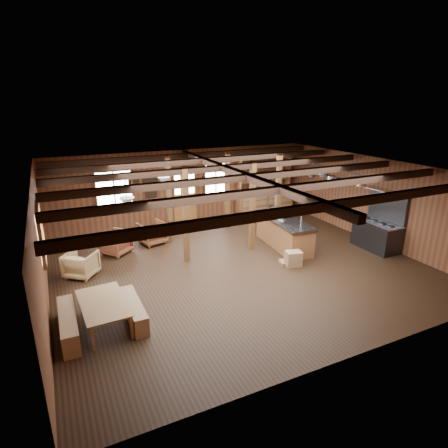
{
  "coord_description": "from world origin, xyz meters",
  "views": [
    {
      "loc": [
        -4.59,
        -8.75,
        4.58
      ],
      "look_at": [
        -0.28,
        0.36,
        1.2
      ],
      "focal_mm": 30.0,
      "sensor_mm": 36.0,
      "label": 1
    }
  ],
  "objects_px": {
    "commercial_range": "(378,230)",
    "armchair_b": "(152,233)",
    "dining_table": "(106,314)",
    "kitchen_island": "(284,232)",
    "armchair_c": "(81,264)",
    "armchair_a": "(116,243)"
  },
  "relations": [
    {
      "from": "kitchen_island",
      "to": "armchair_c",
      "type": "height_order",
      "value": "kitchen_island"
    },
    {
      "from": "commercial_range",
      "to": "armchair_a",
      "type": "relative_size",
      "value": 2.38
    },
    {
      "from": "armchair_a",
      "to": "armchair_b",
      "type": "height_order",
      "value": "armchair_b"
    },
    {
      "from": "kitchen_island",
      "to": "armchair_a",
      "type": "relative_size",
      "value": 3.23
    },
    {
      "from": "dining_table",
      "to": "commercial_range",
      "type": "bearing_deg",
      "value": -87.91
    },
    {
      "from": "dining_table",
      "to": "armchair_a",
      "type": "bearing_deg",
      "value": -15.76
    },
    {
      "from": "commercial_range",
      "to": "dining_table",
      "type": "xyz_separation_m",
      "value": [
        -8.55,
        -0.76,
        -0.33
      ]
    },
    {
      "from": "armchair_a",
      "to": "dining_table",
      "type": "bearing_deg",
      "value": 38.25
    },
    {
      "from": "kitchen_island",
      "to": "armchair_c",
      "type": "bearing_deg",
      "value": -179.95
    },
    {
      "from": "kitchen_island",
      "to": "dining_table",
      "type": "height_order",
      "value": "kitchen_island"
    },
    {
      "from": "dining_table",
      "to": "armchair_c",
      "type": "distance_m",
      "value": 2.72
    },
    {
      "from": "kitchen_island",
      "to": "commercial_range",
      "type": "xyz_separation_m",
      "value": [
        2.62,
        -1.42,
        0.14
      ]
    },
    {
      "from": "dining_table",
      "to": "armchair_c",
      "type": "xyz_separation_m",
      "value": [
        -0.24,
        2.7,
        0.06
      ]
    },
    {
      "from": "dining_table",
      "to": "armchair_b",
      "type": "distance_m",
      "value": 4.78
    },
    {
      "from": "dining_table",
      "to": "kitchen_island",
      "type": "bearing_deg",
      "value": -72.75
    },
    {
      "from": "kitchen_island",
      "to": "armchair_b",
      "type": "bearing_deg",
      "value": 155.92
    },
    {
      "from": "dining_table",
      "to": "armchair_b",
      "type": "xyz_separation_m",
      "value": [
        2.13,
        4.28,
        0.08
      ]
    },
    {
      "from": "armchair_c",
      "to": "armchair_a",
      "type": "bearing_deg",
      "value": -94.99
    },
    {
      "from": "armchair_b",
      "to": "dining_table",
      "type": "bearing_deg",
      "value": 49.18
    },
    {
      "from": "commercial_range",
      "to": "armchair_c",
      "type": "xyz_separation_m",
      "value": [
        -8.79,
        1.94,
        -0.27
      ]
    },
    {
      "from": "commercial_range",
      "to": "armchair_b",
      "type": "relative_size",
      "value": 2.34
    },
    {
      "from": "kitchen_island",
      "to": "dining_table",
      "type": "distance_m",
      "value": 6.32
    }
  ]
}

